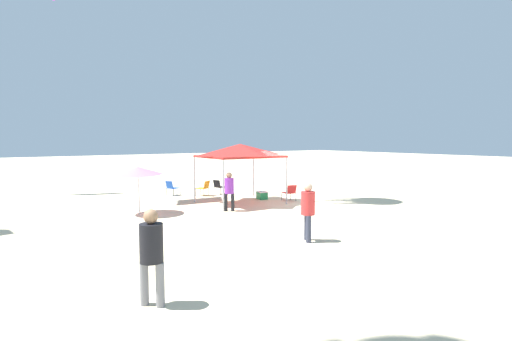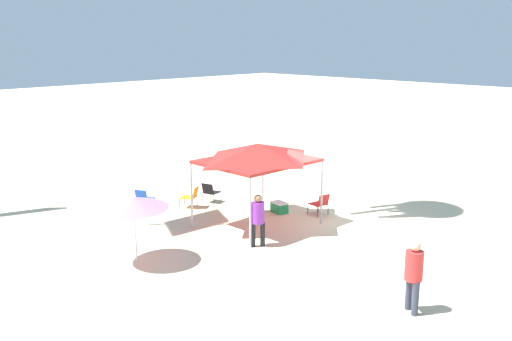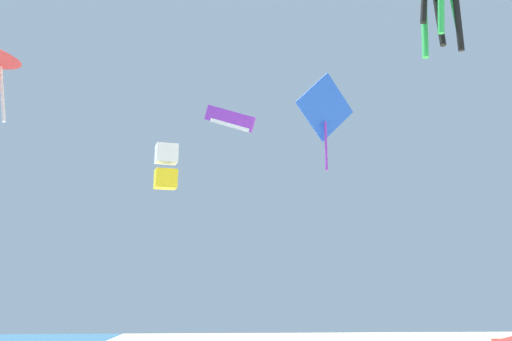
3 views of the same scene
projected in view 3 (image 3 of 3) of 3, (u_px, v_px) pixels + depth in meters
kite_parafoil_purple at (230, 119)px, 33.50m from camera, size 1.49×2.89×1.86m
kite_box_white at (166, 166)px, 23.31m from camera, size 1.03×0.98×1.84m
kite_diamond_blue at (325, 111)px, 28.04m from camera, size 1.33×3.11×4.75m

